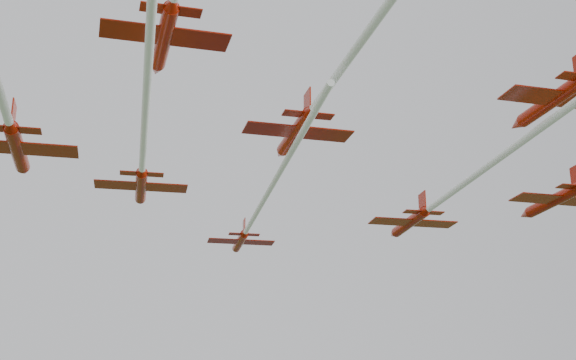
{
  "coord_description": "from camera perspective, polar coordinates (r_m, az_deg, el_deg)",
  "views": [
    {
      "loc": [
        -11.82,
        -67.64,
        29.02
      ],
      "look_at": [
        -4.75,
        5.53,
        52.85
      ],
      "focal_mm": 50.0,
      "sensor_mm": 36.0,
      "label": 1
    }
  ],
  "objects": [
    {
      "name": "jet_lead",
      "position": [
        85.91,
        -2.31,
        -2.44
      ],
      "size": [
        8.6,
        51.96,
        2.41
      ],
      "rotation": [
        0.0,
        0.0,
        0.09
      ],
      "color": "#A51503"
    },
    {
      "name": "jet_row2_left",
      "position": [
        68.33,
        -10.23,
        2.63
      ],
      "size": [
        9.26,
        53.66,
        2.68
      ],
      "rotation": [
        0.0,
        0.0,
        0.09
      ],
      "color": "#A51503"
    },
    {
      "name": "jet_row2_right",
      "position": [
        72.46,
        13.18,
        0.35
      ],
      "size": [
        11.34,
        64.41,
        2.75
      ],
      "rotation": [
        0.0,
        0.0,
        0.11
      ],
      "color": "#A51503"
    },
    {
      "name": "jet_row3_mid",
      "position": [
        56.22,
        3.91,
        8.02
      ],
      "size": [
        12.25,
        54.78,
        2.72
      ],
      "rotation": [
        0.0,
        0.0,
        0.15
      ],
      "color": "#A51503"
    }
  ]
}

